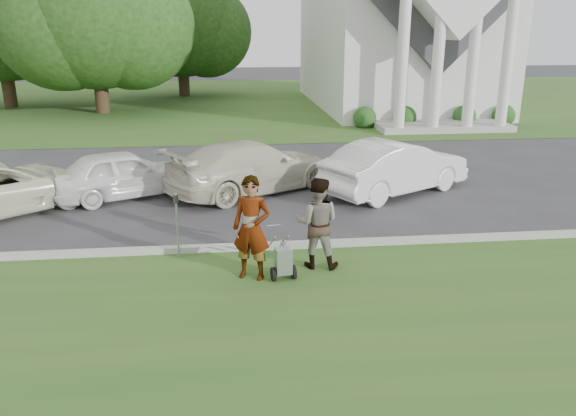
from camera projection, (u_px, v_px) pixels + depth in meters
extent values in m
plane|color=#333335|center=(283.00, 259.00, 11.63)|extent=(120.00, 120.00, 0.00)
cube|color=#2A591E|center=(303.00, 333.00, 8.79)|extent=(80.00, 7.00, 0.01)
cube|color=#2A591E|center=(243.00, 100.00, 37.19)|extent=(80.00, 30.00, 0.01)
cube|color=#9E9E93|center=(281.00, 246.00, 12.13)|extent=(80.00, 0.18, 0.15)
cube|color=white|center=(391.00, 46.00, 34.20)|extent=(9.00, 16.00, 7.00)
cube|color=#9E9E93|center=(441.00, 126.00, 26.52)|extent=(6.20, 2.60, 0.30)
cylinder|color=white|center=(402.00, 66.00, 24.45)|extent=(0.50, 0.50, 6.00)
cylinder|color=white|center=(437.00, 65.00, 24.62)|extent=(0.50, 0.50, 6.00)
cylinder|color=white|center=(472.00, 65.00, 24.78)|extent=(0.50, 0.50, 6.00)
cylinder|color=white|center=(507.00, 65.00, 24.95)|extent=(0.50, 0.50, 6.00)
sphere|color=#1E4C19|center=(365.00, 118.00, 26.92)|extent=(1.10, 1.10, 1.10)
sphere|color=#1E4C19|center=(405.00, 117.00, 27.12)|extent=(1.10, 1.10, 1.10)
sphere|color=#1E4C19|center=(465.00, 116.00, 27.43)|extent=(1.10, 1.10, 1.10)
sphere|color=#1E4C19|center=(504.00, 116.00, 27.64)|extent=(1.10, 1.10, 1.10)
cylinder|color=#332316|center=(101.00, 84.00, 31.14)|extent=(0.76, 0.76, 3.20)
sphere|color=#1C3B12|center=(93.00, 10.00, 29.95)|extent=(8.40, 8.40, 8.40)
sphere|color=#1C3B12|center=(132.00, 26.00, 30.68)|extent=(6.89, 6.89, 6.89)
sphere|color=#1C3B12|center=(61.00, 22.00, 29.69)|extent=(7.22, 7.22, 7.22)
cylinder|color=#332316|center=(7.00, 77.00, 33.31)|extent=(0.76, 0.76, 3.60)
sphere|color=#1C3B12|center=(37.00, 16.00, 32.76)|extent=(7.54, 7.54, 7.54)
cylinder|color=#332316|center=(184.00, 74.00, 39.16)|extent=(0.76, 0.76, 3.00)
sphere|color=#1C3B12|center=(180.00, 20.00, 38.06)|extent=(7.60, 7.60, 7.60)
sphere|color=#1C3B12|center=(207.00, 32.00, 38.75)|extent=(6.23, 6.23, 6.23)
sphere|color=#1C3B12|center=(158.00, 29.00, 37.79)|extent=(6.54, 6.54, 6.54)
cylinder|color=black|center=(273.00, 274.00, 10.58)|extent=(0.10, 0.28, 0.27)
cylinder|color=black|center=(294.00, 272.00, 10.67)|extent=(0.10, 0.28, 0.27)
cylinder|color=#2D2D33|center=(283.00, 273.00, 10.63)|extent=(0.45, 0.10, 0.03)
cube|color=#989BA0|center=(283.00, 261.00, 10.55)|extent=(0.33, 0.29, 0.50)
cone|color=#989BA0|center=(283.00, 245.00, 10.45)|extent=(0.18, 0.18, 0.14)
cylinder|color=#2D2D33|center=(283.00, 241.00, 10.43)|extent=(0.04, 0.04, 0.05)
cylinder|color=#989BA0|center=(271.00, 243.00, 10.85)|extent=(0.13, 0.66, 0.48)
cylinder|color=#989BA0|center=(284.00, 241.00, 10.91)|extent=(0.13, 0.66, 0.48)
cylinder|color=#989BA0|center=(274.00, 225.00, 11.11)|extent=(0.29, 0.07, 0.03)
imported|color=#999999|center=(252.00, 229.00, 10.44)|extent=(0.85, 0.71, 1.99)
imported|color=#999999|center=(317.00, 224.00, 10.98)|extent=(1.03, 0.89, 1.83)
cylinder|color=#989BA0|center=(178.00, 231.00, 11.50)|extent=(0.04, 0.04, 1.21)
cube|color=#2D2D33|center=(176.00, 199.00, 11.29)|extent=(0.10, 0.07, 0.18)
cylinder|color=#989BA0|center=(175.00, 194.00, 11.26)|extent=(0.09, 0.09, 0.03)
imported|color=white|center=(124.00, 174.00, 15.69)|extent=(4.31, 3.15, 1.36)
imported|color=beige|center=(252.00, 167.00, 16.22)|extent=(5.46, 4.49, 1.49)
imported|color=silver|center=(395.00, 167.00, 16.09)|extent=(4.83, 3.73, 1.53)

